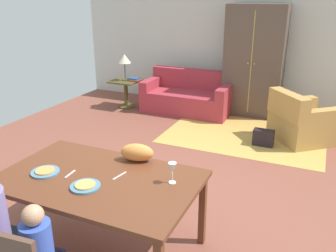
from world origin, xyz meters
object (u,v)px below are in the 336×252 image
Objects in this scene: side_table at (126,90)px; wine_glass at (172,169)px; couch at (188,97)px; book_upper at (134,78)px; plate_near_child at (85,186)px; cat at (137,152)px; plate_near_man at (45,172)px; dining_table at (99,184)px; armoire at (254,61)px; book_lower at (134,80)px; handbag at (263,138)px; table_lamp at (125,60)px; armchair at (301,122)px.

wine_glass is at bearing -54.60° from side_table.
book_upper is at bearing -169.98° from couch.
side_table is at bearing 116.55° from plate_near_child.
cat is 4.23m from side_table.
plate_near_man is 4.42m from book_upper.
dining_table is 0.68m from wine_glass.
couch reaches higher than book_upper.
wine_glass is 0.09× the size of armoire.
cat is (-0.48, 0.25, -0.05)m from wine_glass.
plate_near_man is 0.48m from plate_near_child.
side_table is at bearing -172.91° from book_lower.
wine_glass is 4.35m from couch.
dining_table is 3.28m from handbag.
dining_table is 3.22× the size of table_lamp.
cat reaches higher than dining_table.
table_lamp reaches higher than handbag.
book_lower is at bearing -164.25° from armoire.
couch is at bearing 100.49° from dining_table.
armoire reaches higher than plate_near_child.
plate_near_child is at bearing -90.00° from dining_table.
wine_glass reaches higher than plate_near_child.
handbag is (3.02, -0.90, -0.88)m from table_lamp.
wine_glass is (0.63, 0.36, 0.12)m from plate_near_child.
dining_table is 7.89× the size of book_lower.
couch reaches higher than plate_near_child.
plate_near_child is 4.04m from armchair.
armoire is at bearing 108.67° from handbag.
handbag is at bearing 60.11° from cat.
cat is 0.59× the size of table_lamp.
dining_table is at bearing -94.98° from armoire.
side_table is (-1.30, -0.26, 0.07)m from couch.
wine_glass reaches higher than book_lower.
table_lamp is at bearing 172.98° from armchair.
armoire is (0.41, 4.67, 0.36)m from dining_table.
handbag is at bearing 83.87° from wine_glass.
cat is at bearing 41.45° from plate_near_man.
plate_near_man is at bearing -113.76° from handbag.
dining_table is 4.48m from book_upper.
book_lower is 1.00× the size of book_upper.
cat is 0.15× the size of armoire.
plate_near_man is 1.34× the size of wine_glass.
armchair is at bearing -46.79° from armoire.
armchair is 3.42m from book_upper.
wine_glass is 0.85× the size of book_lower.
book_lower is at bearing 114.25° from plate_near_child.
handbag is (0.79, 2.66, -0.71)m from cat.
table_lamp is at bearing 125.40° from wine_glass.
cat is 4.13m from book_lower.
armoire reaches higher than book_upper.
couch is at bearing 109.12° from wine_glass.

